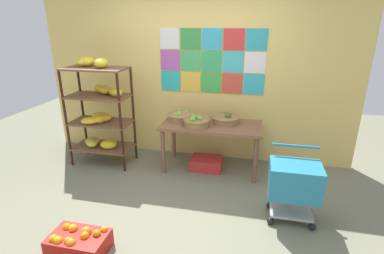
# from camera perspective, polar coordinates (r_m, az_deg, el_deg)

# --- Properties ---
(ground) EXTENTS (9.18, 9.18, 0.00)m
(ground) POSITION_cam_1_polar(r_m,az_deg,el_deg) (3.55, -5.25, -15.84)
(ground) COLOR #6F705A
(back_wall_with_art) EXTENTS (4.78, 0.07, 2.76)m
(back_wall_with_art) POSITION_cam_1_polar(r_m,az_deg,el_deg) (4.50, 0.57, 11.08)
(back_wall_with_art) COLOR #E9C566
(back_wall_with_art) RESTS_ON ground
(banana_shelf_unit) EXTENTS (0.89, 0.53, 1.59)m
(banana_shelf_unit) POSITION_cam_1_polar(r_m,az_deg,el_deg) (4.52, -17.53, 3.76)
(banana_shelf_unit) COLOR #3A170E
(banana_shelf_unit) RESTS_ON ground
(display_table) EXTENTS (1.40, 0.67, 0.70)m
(display_table) POSITION_cam_1_polar(r_m,az_deg,el_deg) (4.19, 3.79, -0.59)
(display_table) COLOR brown
(display_table) RESTS_ON ground
(fruit_basket_back_left) EXTENTS (0.39, 0.39, 0.15)m
(fruit_basket_back_left) POSITION_cam_1_polar(r_m,az_deg,el_deg) (4.22, 6.54, 1.60)
(fruit_basket_back_left) COLOR #977346
(fruit_basket_back_left) RESTS_ON display_table
(fruit_basket_centre) EXTENTS (0.37, 0.37, 0.15)m
(fruit_basket_centre) POSITION_cam_1_polar(r_m,az_deg,el_deg) (4.05, 0.85, 1.07)
(fruit_basket_centre) COLOR olive
(fruit_basket_centre) RESTS_ON display_table
(fruit_basket_left) EXTENTS (0.38, 0.38, 0.12)m
(fruit_basket_left) POSITION_cam_1_polar(r_m,az_deg,el_deg) (4.33, -2.25, 2.12)
(fruit_basket_left) COLOR #9F7646
(fruit_basket_left) RESTS_ON display_table
(produce_crate_under_table) EXTENTS (0.46, 0.34, 0.17)m
(produce_crate_under_table) POSITION_cam_1_polar(r_m,az_deg,el_deg) (4.39, 2.85, -7.03)
(produce_crate_under_table) COLOR red
(produce_crate_under_table) RESTS_ON ground
(orange_crate_foreground) EXTENTS (0.54, 0.33, 0.24)m
(orange_crate_foreground) POSITION_cam_1_polar(r_m,az_deg,el_deg) (3.16, -21.17, -20.07)
(orange_crate_foreground) COLOR #A91711
(orange_crate_foreground) RESTS_ON ground
(shopping_cart) EXTENTS (0.53, 0.43, 0.80)m
(shopping_cart) POSITION_cam_1_polar(r_m,az_deg,el_deg) (3.35, 19.22, -10.13)
(shopping_cart) COLOR black
(shopping_cart) RESTS_ON ground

